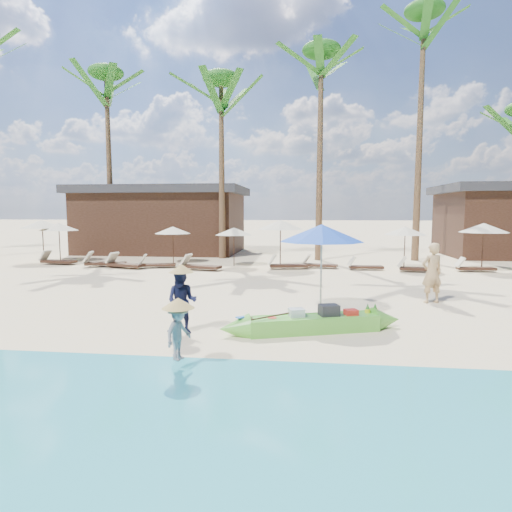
# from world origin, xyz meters

# --- Properties ---
(ground) EXTENTS (240.00, 240.00, 0.00)m
(ground) POSITION_xyz_m (0.00, 0.00, 0.00)
(ground) COLOR beige
(ground) RESTS_ON ground
(wet_sand_strip) EXTENTS (240.00, 4.50, 0.01)m
(wet_sand_strip) POSITION_xyz_m (0.00, -5.00, 0.00)
(wet_sand_strip) COLOR tan
(wet_sand_strip) RESTS_ON ground
(green_canoe) EXTENTS (4.61, 1.78, 0.60)m
(green_canoe) POSITION_xyz_m (1.64, -0.46, 0.20)
(green_canoe) COLOR #5BBD39
(green_canoe) RESTS_ON ground
(tourist) EXTENTS (0.75, 0.61, 1.79)m
(tourist) POSITION_xyz_m (5.17, 3.03, 0.90)
(tourist) COLOR tan
(tourist) RESTS_ON ground
(vendor_green) EXTENTS (0.70, 0.55, 1.43)m
(vendor_green) POSITION_xyz_m (-1.26, -0.90, 0.71)
(vendor_green) COLOR #131635
(vendor_green) RESTS_ON ground
(vendor_yellow) EXTENTS (0.53, 0.70, 0.96)m
(vendor_yellow) POSITION_xyz_m (-0.68, -3.08, 0.66)
(vendor_yellow) COLOR gray
(vendor_yellow) RESTS_ON ground
(blue_umbrella) EXTENTS (2.21, 2.21, 2.38)m
(blue_umbrella) POSITION_xyz_m (1.86, 1.24, 2.15)
(blue_umbrella) COLOR #99999E
(blue_umbrella) RESTS_ON ground
(resort_parasol_2) EXTENTS (2.19, 2.19, 2.25)m
(resort_parasol_2) POSITION_xyz_m (-12.61, 11.45, 2.03)
(resort_parasol_2) COLOR #3B2318
(resort_parasol_2) RESTS_ON ground
(resort_parasol_3) EXTENTS (2.03, 2.03, 2.09)m
(resort_parasol_3) POSITION_xyz_m (-11.68, 11.47, 1.89)
(resort_parasol_3) COLOR #3B2318
(resort_parasol_3) RESTS_ON ground
(lounger_3_left) EXTENTS (1.91, 0.75, 0.63)m
(lounger_3_left) POSITION_xyz_m (-11.21, 10.36, 0.21)
(lounger_3_left) COLOR #3B2318
(lounger_3_left) RESTS_ON ground
(lounger_3_right) EXTENTS (2.06, 0.98, 0.67)m
(lounger_3_right) POSITION_xyz_m (-8.42, 9.74, 0.23)
(lounger_3_right) COLOR #3B2318
(lounger_3_right) RESTS_ON ground
(resort_parasol_4) EXTENTS (1.86, 1.86, 1.91)m
(resort_parasol_4) POSITION_xyz_m (-5.49, 11.74, 1.72)
(resort_parasol_4) COLOR #3B2318
(resort_parasol_4) RESTS_ON ground
(lounger_4_left) EXTENTS (2.01, 1.09, 0.65)m
(lounger_4_left) POSITION_xyz_m (-7.20, 9.40, 0.22)
(lounger_4_left) COLOR #3B2318
(lounger_4_left) RESTS_ON ground
(lounger_4_right) EXTENTS (1.80, 0.89, 0.59)m
(lounger_4_right) POSITION_xyz_m (-5.72, 9.69, 0.20)
(lounger_4_right) COLOR #3B2318
(lounger_4_right) RESTS_ON ground
(resort_parasol_5) EXTENTS (1.85, 1.85, 1.91)m
(resort_parasol_5) POSITION_xyz_m (-2.09, 10.82, 1.72)
(resort_parasol_5) COLOR #3B2318
(resort_parasol_5) RESTS_ON ground
(lounger_5_left) EXTENTS (1.98, 0.97, 0.65)m
(lounger_5_left) POSITION_xyz_m (-3.45, 9.16, 0.22)
(lounger_5_left) COLOR #3B2318
(lounger_5_left) RESTS_ON ground
(resort_parasol_6) EXTENTS (2.23, 2.23, 2.30)m
(resort_parasol_6) POSITION_xyz_m (0.23, 10.49, 2.07)
(resort_parasol_6) COLOR #3B2318
(resort_parasol_6) RESTS_ON ground
(lounger_6_left) EXTENTS (1.91, 0.85, 0.63)m
(lounger_6_left) POSITION_xyz_m (0.51, 10.02, 0.21)
(lounger_6_left) COLOR #3B2318
(lounger_6_left) RESTS_ON ground
(lounger_6_right) EXTENTS (1.71, 0.83, 0.56)m
(lounger_6_right) POSITION_xyz_m (2.05, 10.51, 0.19)
(lounger_6_right) COLOR #3B2318
(lounger_6_right) RESTS_ON ground
(resort_parasol_7) EXTENTS (1.94, 1.94, 2.00)m
(resort_parasol_7) POSITION_xyz_m (6.05, 10.63, 1.81)
(resort_parasol_7) COLOR #3B2318
(resort_parasol_7) RESTS_ON ground
(lounger_7_left) EXTENTS (1.65, 0.64, 0.55)m
(lounger_7_left) POSITION_xyz_m (4.12, 10.12, 0.18)
(lounger_7_left) COLOR #3B2318
(lounger_7_left) RESTS_ON ground
(lounger_7_right) EXTENTS (1.83, 0.75, 0.60)m
(lounger_7_right) POSITION_xyz_m (6.37, 9.67, 0.20)
(lounger_7_right) COLOR #3B2318
(lounger_7_right) RESTS_ON ground
(resort_parasol_8) EXTENTS (2.11, 2.11, 2.18)m
(resort_parasol_8) POSITION_xyz_m (9.43, 10.40, 1.96)
(resort_parasol_8) COLOR #3B2318
(resort_parasol_8) RESTS_ON ground
(lounger_8_left) EXTENTS (1.68, 0.53, 0.57)m
(lounger_8_left) POSITION_xyz_m (8.96, 10.11, 0.19)
(lounger_8_left) COLOR #3B2318
(lounger_8_left) RESTS_ON ground
(palm_2) EXTENTS (2.08, 2.08, 11.33)m
(palm_2) POSITION_xyz_m (-10.45, 15.08, 9.18)
(palm_2) COLOR brown
(palm_2) RESTS_ON ground
(palm_3) EXTENTS (2.08, 2.08, 10.52)m
(palm_3) POSITION_xyz_m (-3.36, 14.27, 8.58)
(palm_3) COLOR brown
(palm_3) RESTS_ON ground
(palm_4) EXTENTS (2.08, 2.08, 11.70)m
(palm_4) POSITION_xyz_m (2.15, 14.01, 9.45)
(palm_4) COLOR brown
(palm_4) RESTS_ON ground
(palm_5) EXTENTS (2.08, 2.08, 13.60)m
(palm_5) POSITION_xyz_m (7.45, 14.38, 10.82)
(palm_5) COLOR brown
(palm_5) RESTS_ON ground
(pavilion_west) EXTENTS (10.80, 6.60, 4.30)m
(pavilion_west) POSITION_xyz_m (-8.00, 17.50, 2.19)
(pavilion_west) COLOR #3B2318
(pavilion_west) RESTS_ON ground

